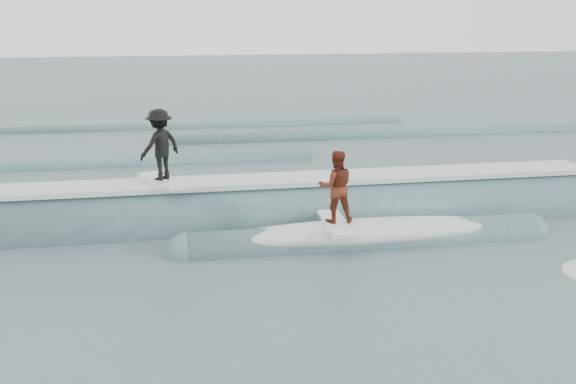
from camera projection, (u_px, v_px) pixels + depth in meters
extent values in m
plane|color=#3E565B|center=(337.00, 322.00, 12.13)|extent=(160.00, 160.00, 0.00)
cylinder|color=#3C6366|center=(282.00, 220.00, 18.10)|extent=(18.84, 2.21, 2.21)
cylinder|color=#3C6366|center=(366.00, 243.00, 16.32)|extent=(9.00, 1.05, 1.05)
sphere|color=#3C6366|center=(187.00, 254.00, 15.57)|extent=(1.05, 1.05, 1.05)
sphere|color=#3C6366|center=(528.00, 233.00, 17.07)|extent=(1.05, 1.05, 1.05)
cube|color=silver|center=(282.00, 180.00, 17.79)|extent=(18.00, 1.30, 0.14)
ellipsoid|color=silver|center=(366.00, 232.00, 16.24)|extent=(7.60, 1.30, 0.60)
cube|color=silver|center=(162.00, 181.00, 17.21)|extent=(1.38, 2.04, 0.10)
imported|color=black|center=(160.00, 144.00, 16.94)|extent=(1.39, 1.32, 1.89)
cube|color=white|center=(335.00, 223.00, 16.03)|extent=(0.62, 2.02, 0.10)
imported|color=#571F10|center=(336.00, 187.00, 15.77)|extent=(0.92, 0.75, 1.80)
cylinder|color=#3C6366|center=(24.00, 169.00, 23.98)|extent=(22.00, 0.70, 0.70)
cylinder|color=#3C6366|center=(395.00, 136.00, 30.44)|extent=(22.00, 0.80, 0.80)
cylinder|color=#3C6366|center=(195.00, 128.00, 32.68)|extent=(22.00, 0.60, 0.60)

